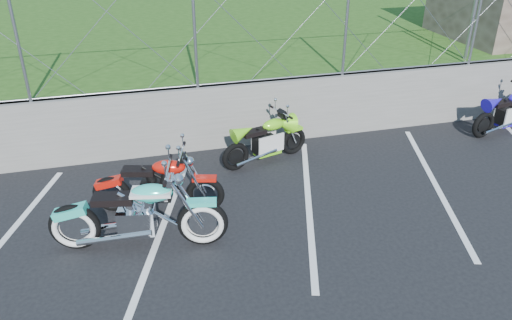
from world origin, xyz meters
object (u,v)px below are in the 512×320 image
object	(u,v)px
cruiser_turquoise	(140,217)
naked_orange	(160,187)
sportbike_green	(267,142)
sportbike_blue	(509,113)

from	to	relation	value
cruiser_turquoise	naked_orange	size ratio (longest dim) A/B	1.21
cruiser_turquoise	sportbike_green	bearing A→B (deg)	52.35
naked_orange	sportbike_green	world-z (taller)	naked_orange
sportbike_green	sportbike_blue	bearing A→B (deg)	-16.54
cruiser_turquoise	sportbike_blue	distance (m)	8.18
naked_orange	sportbike_blue	world-z (taller)	naked_orange
naked_orange	sportbike_green	xyz separation A→B (m)	(2.13, 1.24, -0.03)
sportbike_green	naked_orange	bearing A→B (deg)	-166.29
sportbike_green	sportbike_blue	size ratio (longest dim) A/B	0.94
cruiser_turquoise	sportbike_green	world-z (taller)	cruiser_turquoise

